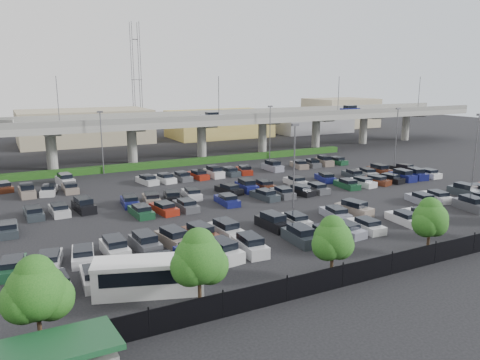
% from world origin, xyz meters
% --- Properties ---
extents(ground, '(280.00, 280.00, 0.00)m').
position_xyz_m(ground, '(0.00, 0.00, 0.00)').
color(ground, black).
extents(overpass, '(150.00, 13.00, 15.80)m').
position_xyz_m(overpass, '(-0.18, 31.97, 6.97)').
color(overpass, gray).
rests_on(overpass, ground).
extents(hedge, '(66.00, 1.60, 1.10)m').
position_xyz_m(hedge, '(0.00, 25.00, 0.55)').
color(hedge, '#143710').
rests_on(hedge, ground).
extents(fence, '(70.00, 0.10, 2.00)m').
position_xyz_m(fence, '(-0.05, -28.00, 0.90)').
color(fence, black).
rests_on(fence, ground).
extents(tree_row, '(65.07, 3.66, 5.94)m').
position_xyz_m(tree_row, '(0.70, -26.53, 3.52)').
color(tree_row, '#332316').
rests_on(tree_row, ground).
extents(shuttle_bus, '(8.44, 5.15, 2.57)m').
position_xyz_m(shuttle_bus, '(-22.22, -22.12, 1.40)').
color(shuttle_bus, silver).
rests_on(shuttle_bus, ground).
extents(parked_cars, '(63.09, 41.66, 1.67)m').
position_xyz_m(parked_cars, '(-0.69, -3.90, 0.61)').
color(parked_cars, silver).
rests_on(parked_cars, ground).
extents(light_poles, '(66.90, 48.38, 10.30)m').
position_xyz_m(light_poles, '(-4.13, 2.00, 6.24)').
color(light_poles, '#505055').
rests_on(light_poles, ground).
extents(distant_buildings, '(138.00, 24.00, 9.00)m').
position_xyz_m(distant_buildings, '(12.38, 61.81, 3.74)').
color(distant_buildings, gray).
rests_on(distant_buildings, ground).
extents(comm_tower, '(2.40, 2.40, 30.00)m').
position_xyz_m(comm_tower, '(4.00, 74.00, 15.61)').
color(comm_tower, '#505055').
rests_on(comm_tower, ground).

